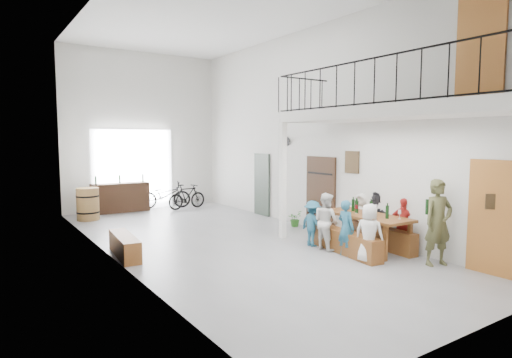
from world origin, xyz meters
TOP-DOWN VIEW (x-y plane):
  - floor at (0.00, 0.00)m, footprint 12.00×12.00m
  - room_walls at (0.00, 0.00)m, footprint 12.00×12.00m
  - gateway_portal at (-0.40, 5.94)m, footprint 2.80×0.08m
  - right_wall_decor at (2.70, -1.87)m, footprint 0.07×8.28m
  - balcony at (1.98, -3.13)m, footprint 1.52×5.62m
  - tasting_table at (2.20, -2.35)m, footprint 0.99×2.17m
  - bench_inner at (1.56, -2.33)m, footprint 0.60×2.13m
  - bench_wall at (2.57, -2.36)m, footprint 0.48×2.16m
  - tableware at (2.24, -2.33)m, footprint 0.52×1.31m
  - side_bench at (-2.50, 0.05)m, footprint 0.49×1.63m
  - oak_barrel at (-2.20, 4.75)m, footprint 0.67×0.67m
  - serving_counter at (-0.95, 5.65)m, footprint 1.88×0.57m
  - counter_bottles at (-0.95, 5.64)m, footprint 1.63×0.11m
  - guest_left_a at (1.43, -3.13)m, footprint 0.57×0.68m
  - guest_left_b at (1.41, -2.51)m, footprint 0.29×0.44m
  - guest_left_c at (1.43, -1.89)m, footprint 0.49×0.63m
  - guest_left_d at (1.38, -1.48)m, footprint 0.40×0.69m
  - guest_right_a at (2.75, -2.93)m, footprint 0.45×0.74m
  - guest_right_b at (2.83, -2.15)m, footprint 0.71×1.23m
  - guest_right_c at (2.74, -1.73)m, footprint 0.46×0.62m
  - host_standing at (2.42, -3.98)m, footprint 0.71×0.56m
  - potted_plant at (2.45, 0.48)m, footprint 0.51×0.47m
  - bicycle_near at (0.61, 5.57)m, footprint 1.91×1.14m
  - bicycle_far at (1.19, 4.99)m, footprint 1.51×0.60m

SIDE VIEW (x-z plane):
  - floor at x=0.00m, z-range 0.00..0.00m
  - side_bench at x=-2.50m, z-range 0.00..0.45m
  - potted_plant at x=2.45m, z-range 0.00..0.45m
  - bench_inner at x=1.56m, z-range 0.00..0.48m
  - bench_wall at x=2.57m, z-range 0.00..0.49m
  - bicycle_far at x=1.19m, z-range 0.00..0.89m
  - bicycle_near at x=0.61m, z-range 0.00..0.95m
  - serving_counter at x=-0.95m, z-range 0.00..0.99m
  - oak_barrel at x=-2.20m, z-range 0.00..0.99m
  - guest_left_d at x=1.38m, z-range 0.00..1.06m
  - guest_right_c at x=2.74m, z-range 0.00..1.16m
  - guest_right_a at x=2.75m, z-range 0.00..1.18m
  - guest_left_b at x=1.41m, z-range 0.00..1.20m
  - guest_left_a at x=1.43m, z-range 0.00..1.20m
  - guest_right_b at x=2.83m, z-range 0.00..1.26m
  - guest_left_c at x=1.43m, z-range 0.00..1.28m
  - tasting_table at x=2.20m, z-range 0.31..1.10m
  - host_standing at x=2.42m, z-range 0.00..1.69m
  - tableware at x=2.24m, z-range 0.76..1.11m
  - counter_bottles at x=-0.95m, z-range 0.99..1.27m
  - gateway_portal at x=-0.40m, z-range 0.00..2.80m
  - right_wall_decor at x=2.70m, z-range -0.80..4.28m
  - balcony at x=1.98m, z-range 0.97..4.96m
  - room_walls at x=0.00m, z-range -2.45..9.55m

